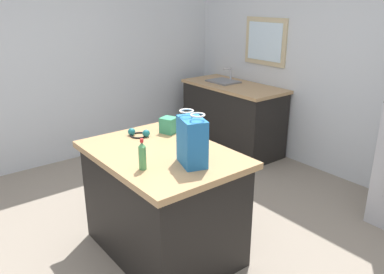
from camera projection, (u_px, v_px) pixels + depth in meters
name	position (u px, v px, depth m)	size (l,w,h in m)	color
ground	(167.00, 255.00, 3.23)	(6.02, 6.02, 0.00)	gray
back_wall	(353.00, 58.00, 4.22)	(5.02, 0.13, 2.78)	silver
left_wall	(44.00, 52.00, 4.62)	(0.10, 4.99, 2.78)	silver
kitchen_island	(163.00, 202.00, 3.15)	(1.27, 0.91, 0.89)	black
sink_counter	(232.00, 116.00, 5.36)	(1.45, 0.67, 1.09)	black
shopping_bag	(192.00, 141.00, 2.72)	(0.28, 0.22, 0.38)	#236BAD
small_box	(169.00, 125.00, 3.39)	(0.13, 0.12, 0.14)	#388E66
bottle	(142.00, 156.00, 2.66)	(0.05, 0.05, 0.22)	#4C9956
ear_defenders	(139.00, 134.00, 3.32)	(0.21, 0.21, 0.06)	black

